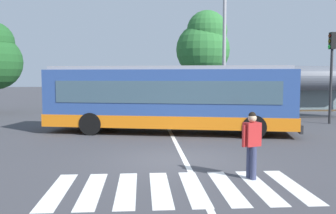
{
  "coord_description": "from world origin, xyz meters",
  "views": [
    {
      "loc": [
        -1.03,
        -11.35,
        2.62
      ],
      "look_at": [
        0.08,
        4.39,
        1.3
      ],
      "focal_mm": 39.78,
      "sensor_mm": 36.0,
      "label": 1
    }
  ],
  "objects_px": {
    "parked_car_black": "(111,104)",
    "parked_car_teal": "(154,104)",
    "bus_stop_shelter": "(318,79)",
    "city_transit_bus": "(169,98)",
    "twin_arm_street_lamp": "(225,20)",
    "traffic_light_far_corner": "(332,63)",
    "pedestrian_crossing_street": "(252,141)",
    "background_tree_right": "(204,44)",
    "parked_car_blue": "(232,103)",
    "parked_car_white": "(195,103)"
  },
  "relations": [
    {
      "from": "city_transit_bus",
      "to": "parked_car_black",
      "type": "bearing_deg",
      "value": 114.02
    },
    {
      "from": "background_tree_right",
      "to": "parked_car_black",
      "type": "bearing_deg",
      "value": -135.53
    },
    {
      "from": "city_transit_bus",
      "to": "twin_arm_street_lamp",
      "type": "relative_size",
      "value": 1.22
    },
    {
      "from": "parked_car_white",
      "to": "traffic_light_far_corner",
      "type": "distance_m",
      "value": 8.95
    },
    {
      "from": "parked_car_blue",
      "to": "city_transit_bus",
      "type": "bearing_deg",
      "value": -121.73
    },
    {
      "from": "city_transit_bus",
      "to": "parked_car_blue",
      "type": "distance_m",
      "value": 9.33
    },
    {
      "from": "parked_car_white",
      "to": "pedestrian_crossing_street",
      "type": "bearing_deg",
      "value": -92.95
    },
    {
      "from": "parked_car_black",
      "to": "traffic_light_far_corner",
      "type": "bearing_deg",
      "value": -21.05
    },
    {
      "from": "bus_stop_shelter",
      "to": "twin_arm_street_lamp",
      "type": "bearing_deg",
      "value": -170.23
    },
    {
      "from": "city_transit_bus",
      "to": "parked_car_blue",
      "type": "height_order",
      "value": "city_transit_bus"
    },
    {
      "from": "pedestrian_crossing_street",
      "to": "parked_car_white",
      "type": "distance_m",
      "value": 15.86
    },
    {
      "from": "city_transit_bus",
      "to": "parked_car_teal",
      "type": "relative_size",
      "value": 2.52
    },
    {
      "from": "parked_car_blue",
      "to": "background_tree_right",
      "type": "xyz_separation_m",
      "value": [
        -0.86,
        6.58,
        4.51
      ]
    },
    {
      "from": "parked_car_black",
      "to": "parked_car_teal",
      "type": "bearing_deg",
      "value": 9.78
    },
    {
      "from": "parked_car_blue",
      "to": "twin_arm_street_lamp",
      "type": "distance_m",
      "value": 6.23
    },
    {
      "from": "city_transit_bus",
      "to": "parked_car_white",
      "type": "bearing_deg",
      "value": 73.64
    },
    {
      "from": "parked_car_teal",
      "to": "traffic_light_far_corner",
      "type": "distance_m",
      "value": 11.1
    },
    {
      "from": "parked_car_white",
      "to": "background_tree_right",
      "type": "height_order",
      "value": "background_tree_right"
    },
    {
      "from": "parked_car_black",
      "to": "parked_car_teal",
      "type": "distance_m",
      "value": 2.87
    },
    {
      "from": "parked_car_teal",
      "to": "twin_arm_street_lamp",
      "type": "height_order",
      "value": "twin_arm_street_lamp"
    },
    {
      "from": "traffic_light_far_corner",
      "to": "parked_car_blue",
      "type": "bearing_deg",
      "value": 127.94
    },
    {
      "from": "city_transit_bus",
      "to": "twin_arm_street_lamp",
      "type": "distance_m",
      "value": 7.15
    },
    {
      "from": "parked_car_black",
      "to": "bus_stop_shelter",
      "type": "distance_m",
      "value": 13.23
    },
    {
      "from": "twin_arm_street_lamp",
      "to": "background_tree_right",
      "type": "height_order",
      "value": "twin_arm_street_lamp"
    },
    {
      "from": "parked_car_teal",
      "to": "twin_arm_street_lamp",
      "type": "distance_m",
      "value": 7.23
    },
    {
      "from": "bus_stop_shelter",
      "to": "background_tree_right",
      "type": "height_order",
      "value": "background_tree_right"
    },
    {
      "from": "parked_car_blue",
      "to": "traffic_light_far_corner",
      "type": "distance_m",
      "value": 7.19
    },
    {
      "from": "parked_car_teal",
      "to": "traffic_light_far_corner",
      "type": "height_order",
      "value": "traffic_light_far_corner"
    },
    {
      "from": "parked_car_teal",
      "to": "twin_arm_street_lamp",
      "type": "relative_size",
      "value": 0.48
    },
    {
      "from": "parked_car_teal",
      "to": "city_transit_bus",
      "type": "bearing_deg",
      "value": -86.82
    },
    {
      "from": "traffic_light_far_corner",
      "to": "bus_stop_shelter",
      "type": "bearing_deg",
      "value": 76.42
    },
    {
      "from": "background_tree_right",
      "to": "bus_stop_shelter",
      "type": "bearing_deg",
      "value": -57.23
    },
    {
      "from": "traffic_light_far_corner",
      "to": "background_tree_right",
      "type": "distance_m",
      "value": 13.04
    },
    {
      "from": "pedestrian_crossing_street",
      "to": "city_transit_bus",
      "type": "bearing_deg",
      "value": 100.98
    },
    {
      "from": "parked_car_teal",
      "to": "traffic_light_far_corner",
      "type": "bearing_deg",
      "value": -28.89
    },
    {
      "from": "parked_car_white",
      "to": "traffic_light_far_corner",
      "type": "xyz_separation_m",
      "value": [
        6.68,
        -5.38,
        2.55
      ]
    },
    {
      "from": "background_tree_right",
      "to": "parked_car_teal",
      "type": "bearing_deg",
      "value": -123.78
    },
    {
      "from": "parked_car_teal",
      "to": "parked_car_blue",
      "type": "height_order",
      "value": "same"
    },
    {
      "from": "traffic_light_far_corner",
      "to": "background_tree_right",
      "type": "relative_size",
      "value": 0.61
    },
    {
      "from": "city_transit_bus",
      "to": "parked_car_teal",
      "type": "bearing_deg",
      "value": 93.18
    },
    {
      "from": "parked_car_blue",
      "to": "background_tree_right",
      "type": "relative_size",
      "value": 0.56
    },
    {
      "from": "parked_car_white",
      "to": "twin_arm_street_lamp",
      "type": "distance_m",
      "value": 6.25
    },
    {
      "from": "parked_car_black",
      "to": "parked_car_teal",
      "type": "relative_size",
      "value": 1.01
    },
    {
      "from": "parked_car_white",
      "to": "parked_car_blue",
      "type": "bearing_deg",
      "value": -1.75
    },
    {
      "from": "parked_car_black",
      "to": "parked_car_blue",
      "type": "distance_m",
      "value": 8.17
    },
    {
      "from": "pedestrian_crossing_street",
      "to": "background_tree_right",
      "type": "height_order",
      "value": "background_tree_right"
    },
    {
      "from": "parked_car_teal",
      "to": "bus_stop_shelter",
      "type": "bearing_deg",
      "value": -12.27
    },
    {
      "from": "background_tree_right",
      "to": "parked_car_white",
      "type": "bearing_deg",
      "value": -104.54
    },
    {
      "from": "parked_car_white",
      "to": "parked_car_blue",
      "type": "relative_size",
      "value": 1.02
    },
    {
      "from": "pedestrian_crossing_street",
      "to": "traffic_light_far_corner",
      "type": "height_order",
      "value": "traffic_light_far_corner"
    }
  ]
}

